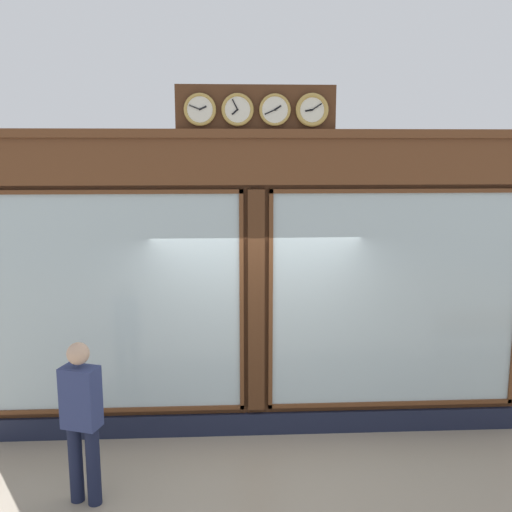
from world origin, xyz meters
name	(u,v)px	position (x,y,z in m)	size (l,w,h in m)	color
shop_facade	(255,285)	(0.00, -0.13, 1.90)	(6.85, 0.42, 4.25)	#4C2B16
pedestrian	(82,416)	(1.80, 1.36, 0.93)	(0.41, 0.33, 1.69)	#191E38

